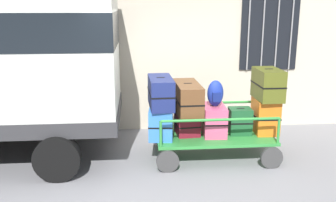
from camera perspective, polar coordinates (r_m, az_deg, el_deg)
ground_plane at (r=6.14m, az=0.68°, el=-10.29°), size 40.00×40.00×0.00m
building_wall at (r=7.77m, az=-0.91°, el=13.91°), size 12.00×0.37×5.00m
luggage_cart at (r=6.55m, az=6.88°, el=-5.53°), size 2.04×1.23×0.41m
cart_railing at (r=6.42m, az=6.99°, el=-2.00°), size 1.93×1.10×0.44m
suitcase_left_bottom at (r=6.32m, az=-1.08°, el=-3.13°), size 0.46×0.78×0.51m
suitcase_left_middle at (r=6.21m, az=-1.12°, el=1.35°), size 0.41×0.88×0.50m
suitcase_midleft_bottom at (r=6.43m, az=2.92°, el=-3.45°), size 0.42×0.51×0.37m
suitcase_midleft_middle at (r=6.28m, az=3.01°, el=0.37°), size 0.42×0.98×0.53m
suitcase_center_bottom at (r=6.45m, az=6.96°, el=-2.86°), size 0.42×0.67×0.50m
suitcase_midright_bottom at (r=6.54m, az=10.89°, el=-3.01°), size 0.40×0.35×0.45m
suitcase_right_bottom at (r=6.69m, az=14.58°, el=-2.17°), size 0.41×0.56×0.60m
suitcase_right_middle at (r=6.53m, az=14.98°, el=2.49°), size 0.40×0.68×0.52m
backpack at (r=6.29m, az=7.23°, el=1.14°), size 0.27×0.22×0.44m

